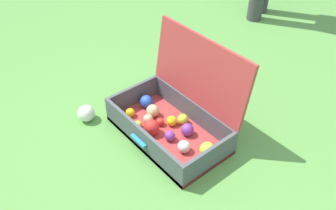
{
  "coord_description": "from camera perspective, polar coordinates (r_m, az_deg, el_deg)",
  "views": [
    {
      "loc": [
        1.03,
        -0.86,
        1.35
      ],
      "look_at": [
        -0.05,
        0.04,
        0.21
      ],
      "focal_mm": 38.65,
      "sensor_mm": 36.0,
      "label": 1
    }
  ],
  "objects": [
    {
      "name": "ground_plane",
      "position": [
        1.9,
        0.14,
        -6.11
      ],
      "size": [
        16.0,
        16.0,
        0.0
      ],
      "primitive_type": "plane",
      "color": "#569342"
    },
    {
      "name": "open_suitcase",
      "position": [
        1.89,
        1.11,
        -1.62
      ],
      "size": [
        0.64,
        0.45,
        0.51
      ],
      "color": "#B23838",
      "rests_on": "ground"
    },
    {
      "name": "stray_ball_on_grass",
      "position": [
        2.06,
        -12.77,
        -1.26
      ],
      "size": [
        0.09,
        0.09,
        0.09
      ],
      "primitive_type": "sphere",
      "color": "white",
      "rests_on": "ground"
    }
  ]
}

